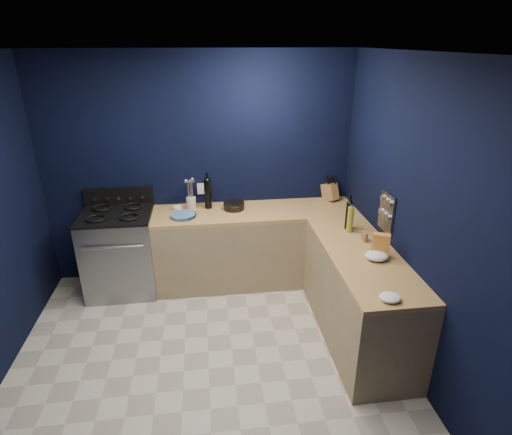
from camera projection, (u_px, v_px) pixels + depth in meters
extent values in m
cube|color=beige|center=(209.00, 370.00, 3.66)|extent=(3.50, 3.50, 0.02)
cube|color=silver|center=(190.00, 51.00, 2.62)|extent=(3.50, 3.50, 0.02)
cube|color=black|center=(200.00, 170.00, 4.75)|extent=(3.50, 0.02, 2.60)
cube|color=black|center=(420.00, 224.00, 3.35)|extent=(0.02, 3.50, 2.60)
cube|color=#957E59|center=(255.00, 247.00, 4.87)|extent=(2.30, 0.63, 0.86)
cube|color=olive|center=(255.00, 212.00, 4.69)|extent=(2.30, 0.63, 0.04)
cube|color=#957E59|center=(358.00, 298.00, 3.92)|extent=(0.63, 1.67, 0.86)
cube|color=olive|center=(363.00, 256.00, 3.74)|extent=(0.63, 1.67, 0.04)
cube|color=gray|center=(121.00, 253.00, 4.66)|extent=(0.76, 0.66, 0.92)
cube|color=black|center=(116.00, 268.00, 4.38)|extent=(0.59, 0.02, 0.42)
cube|color=black|center=(115.00, 215.00, 4.47)|extent=(0.76, 0.66, 0.03)
cube|color=black|center=(119.00, 196.00, 4.70)|extent=(0.76, 0.06, 0.20)
cube|color=gray|center=(387.00, 212.00, 3.90)|extent=(0.02, 0.28, 0.38)
cube|color=white|center=(201.00, 189.00, 4.81)|extent=(0.09, 0.02, 0.13)
cylinder|color=#3C6998|center=(183.00, 215.00, 4.50)|extent=(0.34, 0.34, 0.03)
cylinder|color=white|center=(178.00, 208.00, 4.69)|extent=(0.13, 0.13, 0.04)
cylinder|color=beige|center=(191.00, 203.00, 4.70)|extent=(0.12, 0.12, 0.14)
cylinder|color=black|center=(208.00, 194.00, 4.68)|extent=(0.11, 0.11, 0.34)
cylinder|color=black|center=(234.00, 206.00, 4.69)|extent=(0.26, 0.26, 0.09)
cube|color=olive|center=(330.00, 192.00, 4.95)|extent=(0.20, 0.26, 0.25)
cylinder|color=black|center=(349.00, 216.00, 4.18)|extent=(0.08, 0.08, 0.28)
cylinder|color=olive|center=(350.00, 220.00, 4.11)|extent=(0.06, 0.06, 0.26)
cylinder|color=olive|center=(364.00, 235.00, 3.98)|extent=(0.05, 0.05, 0.09)
cylinder|color=olive|center=(365.00, 238.00, 3.93)|extent=(0.05, 0.05, 0.09)
cube|color=#AF102D|center=(381.00, 245.00, 3.64)|extent=(0.17, 0.13, 0.22)
ellipsoid|color=white|center=(377.00, 256.00, 3.62)|extent=(0.26, 0.24, 0.07)
ellipsoid|color=white|center=(390.00, 297.00, 3.06)|extent=(0.20, 0.19, 0.05)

